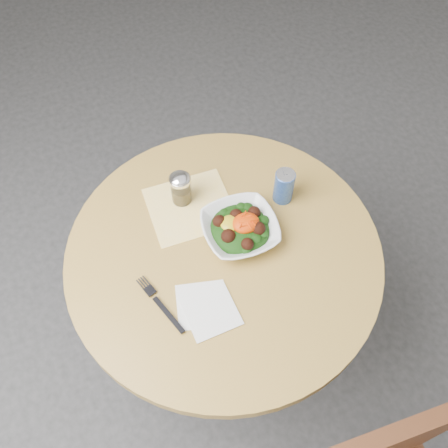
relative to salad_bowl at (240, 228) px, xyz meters
name	(u,v)px	position (x,y,z in m)	size (l,w,h in m)	color
ground	(224,342)	(-0.06, -0.03, -0.78)	(6.00, 6.00, 0.00)	#2C2B2E
table	(224,281)	(-0.06, -0.03, -0.23)	(0.90, 0.90, 0.75)	black
cloth_napkin	(190,207)	(-0.09, 0.15, -0.03)	(0.24, 0.22, 0.00)	#F0AA0C
paper_napkins	(206,308)	(-0.18, -0.17, -0.03)	(0.16, 0.18, 0.00)	silver
salad_bowl	(240,228)	(0.00, 0.00, 0.00)	(0.23, 0.23, 0.08)	white
fork	(159,303)	(-0.29, -0.11, -0.02)	(0.07, 0.20, 0.00)	black
spice_shaker	(181,188)	(-0.11, 0.18, 0.03)	(0.06, 0.06, 0.11)	silver
beverage_can	(284,186)	(0.17, 0.07, 0.03)	(0.06, 0.06, 0.11)	navy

